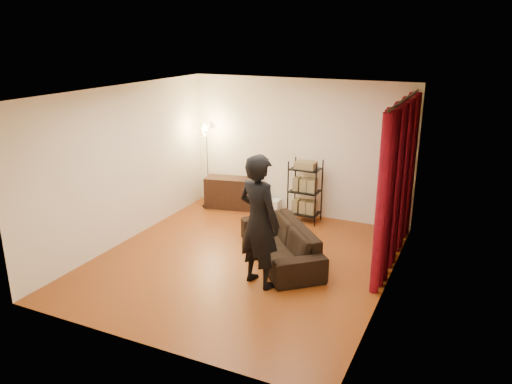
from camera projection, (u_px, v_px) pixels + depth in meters
The scene contains 14 objects.
floor at pixel (243, 261), 8.03m from camera, with size 5.00×5.00×0.00m, color #7B360F.
ceiling at pixel (241, 92), 7.20m from camera, with size 5.00×5.00×0.00m, color white.
wall_back at pixel (299, 148), 9.77m from camera, with size 5.00×5.00×0.00m, color beige.
wall_front at pixel (140, 240), 5.46m from camera, with size 5.00×5.00×0.00m, color beige.
wall_left at pixel (124, 165), 8.52m from camera, with size 5.00×5.00×0.00m, color beige.
wall_right at pixel (391, 201), 6.71m from camera, with size 5.00×5.00×0.00m, color beige.
curtain_rod at pixel (406, 99), 7.35m from camera, with size 0.04×0.04×2.65m, color black.
curtain at pixel (396, 183), 7.75m from camera, with size 0.22×2.65×2.55m, color maroon, non-canonical shape.
sofa at pixel (280, 243), 8.01m from camera, with size 2.03×0.79×0.59m, color black.
person at pixel (259, 221), 7.03m from camera, with size 0.71×0.47×1.95m, color black.
media_cabinet at pixel (232, 193), 10.39m from camera, with size 1.11×0.42×0.65m, color #321E13.
storage_boxes at pixel (271, 206), 10.18m from camera, with size 0.33×0.27×0.28m, color silver, non-canonical shape.
wire_shelf at pixel (305, 191), 9.57m from camera, with size 0.55×0.39×1.22m, color black, non-canonical shape.
floor_lamp at pixel (207, 166), 10.30m from camera, with size 0.32×0.32×1.78m, color silver, non-canonical shape.
Camera 1 is at (3.29, -6.53, 3.52)m, focal length 35.00 mm.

